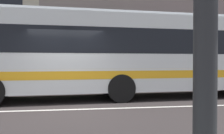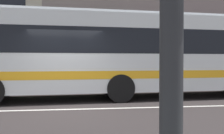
% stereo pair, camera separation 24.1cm
% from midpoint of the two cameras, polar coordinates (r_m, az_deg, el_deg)
% --- Properties ---
extents(ground_plane, '(160.00, 160.00, 0.00)m').
position_cam_midpoint_polar(ground_plane, '(7.99, -9.53, -9.24)').
color(ground_plane, '#312B2B').
extents(lane_centre_line, '(60.00, 0.16, 0.01)m').
position_cam_midpoint_polar(lane_centre_line, '(7.99, -9.53, -9.21)').
color(lane_centre_line, silver).
rests_on(lane_centre_line, ground_plane).
extents(hedge_row_far, '(13.53, 1.10, 0.95)m').
position_cam_midpoint_polar(hedge_row_far, '(14.30, -21.54, -2.79)').
color(hedge_row_far, '#2D7132').
rests_on(hedge_row_far, ground_plane).
extents(apartment_block_right, '(21.58, 9.97, 12.85)m').
position_cam_midpoint_polar(apartment_block_right, '(23.87, 14.36, 13.17)').
color(apartment_block_right, gray).
rests_on(apartment_block_right, ground_plane).
extents(transit_bus, '(12.30, 3.41, 3.29)m').
position_cam_midpoint_polar(transit_bus, '(10.44, 5.12, 3.21)').
color(transit_bus, silver).
rests_on(transit_bus, ground_plane).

